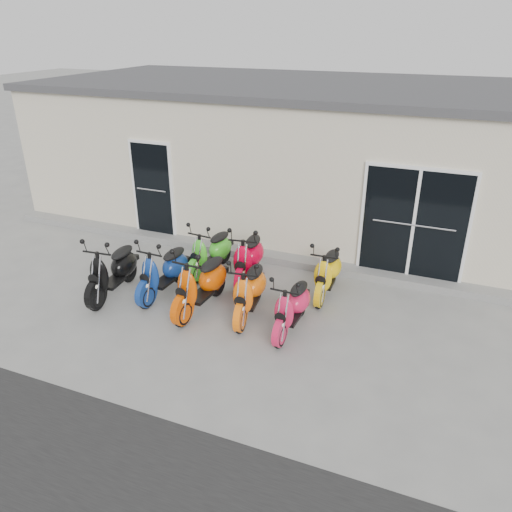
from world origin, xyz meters
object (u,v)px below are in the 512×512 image
Objects in this scene: scooter_front_black at (112,264)px; scooter_front_red at (292,301)px; scooter_front_blue at (163,264)px; scooter_front_orange_b at (249,284)px; scooter_back_yellow at (328,266)px; scooter_back_red at (248,252)px; scooter_front_orange_a at (201,277)px; scooter_back_green at (210,246)px.

scooter_front_red is at bearing -3.60° from scooter_front_black.
scooter_front_blue is 1.77m from scooter_front_orange_b.
scooter_back_yellow is (3.69, 1.51, -0.05)m from scooter_front_black.
scooter_back_red is at bearing 136.83° from scooter_front_red.
scooter_front_orange_a is 2.36m from scooter_back_yellow.
scooter_front_orange_b is (0.86, 0.14, -0.05)m from scooter_front_orange_a.
scooter_back_red is at bearing 42.82° from scooter_front_blue.
scooter_back_green is 0.93× the size of scooter_back_red.
scooter_front_orange_a is at bearing -11.76° from scooter_front_blue.
scooter_back_green is at bearing 149.31° from scooter_front_red.
scooter_back_red reaches higher than scooter_front_orange_b.
scooter_front_orange_b is at bearing -0.19° from scooter_front_blue.
scooter_back_yellow is (2.42, 0.02, -0.01)m from scooter_back_green.
scooter_front_orange_a is at bearing -63.68° from scooter_back_green.
scooter_front_red is 0.94× the size of scooter_back_green.
scooter_front_orange_a is 1.44m from scooter_back_green.
scooter_front_blue is 1.65m from scooter_back_red.
scooter_back_red reaches higher than scooter_back_yellow.
scooter_back_green is (-2.19, 1.39, 0.03)m from scooter_front_red.
scooter_front_orange_a is at bearing -0.72° from scooter_front_black.
scooter_back_yellow is (1.56, 0.08, -0.06)m from scooter_back_red.
scooter_back_green is (-1.36, 1.21, -0.01)m from scooter_front_orange_b.
scooter_back_green reaches higher than scooter_back_yellow.
scooter_back_yellow is at bearing 24.67° from scooter_front_blue.
scooter_front_orange_a reaches higher than scooter_front_blue.
scooter_front_orange_b is (2.64, 0.28, -0.03)m from scooter_front_black.
scooter_front_orange_a is at bearing -113.97° from scooter_back_red.
scooter_front_orange_b is at bearing 0.89° from scooter_front_black.
scooter_front_black is 0.94m from scooter_front_blue.
scooter_back_yellow is at bearing 6.49° from scooter_back_green.
scooter_front_blue reaches higher than scooter_back_yellow.
scooter_front_black is 3.99m from scooter_back_yellow.
scooter_back_red is (0.36, 1.29, -0.01)m from scooter_front_orange_a.
scooter_front_black is at bearing -171.64° from scooter_front_orange_a.
scooter_front_orange_b is at bearing -74.83° from scooter_back_red.
scooter_back_green is (0.41, 1.12, -0.02)m from scooter_front_blue.
scooter_back_green is (-0.50, 1.35, -0.06)m from scooter_front_orange_a.
scooter_front_blue is 0.96× the size of scooter_back_red.
scooter_front_black reaches higher than scooter_front_orange_b.
scooter_back_green is (1.27, 1.49, -0.04)m from scooter_front_black.
scooter_back_green is at bearing 178.77° from scooter_back_yellow.
scooter_front_red is at bearing -19.73° from scooter_front_orange_b.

